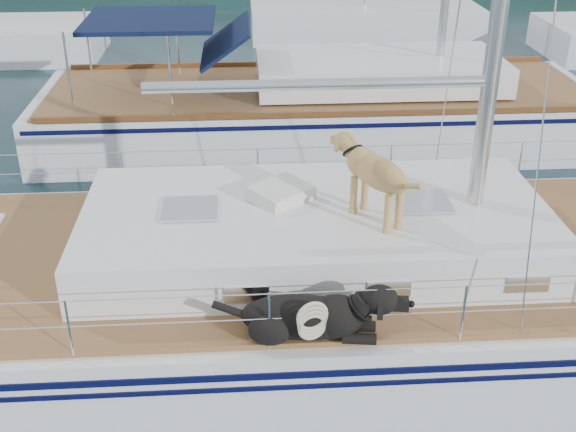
{
  "coord_description": "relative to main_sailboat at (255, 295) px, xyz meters",
  "views": [
    {
      "loc": [
        0.01,
        -7.17,
        5.37
      ],
      "look_at": [
        0.5,
        0.2,
        1.6
      ],
      "focal_mm": 45.0,
      "sensor_mm": 36.0,
      "label": 1
    }
  ],
  "objects": [
    {
      "name": "bg_boat_center",
      "position": [
        3.9,
        16.01,
        -0.23
      ],
      "size": [
        7.2,
        3.0,
        11.65
      ],
      "color": "white",
      "rests_on": "ground"
    },
    {
      "name": "neighbor_sailboat",
      "position": [
        1.55,
        6.69,
        -0.05
      ],
      "size": [
        11.0,
        3.5,
        13.3
      ],
      "color": "white",
      "rests_on": "ground"
    },
    {
      "name": "main_sailboat",
      "position": [
        0.0,
        0.0,
        0.0
      ],
      "size": [
        12.0,
        3.84,
        14.01
      ],
      "color": "white",
      "rests_on": "ground"
    },
    {
      "name": "ground",
      "position": [
        -0.1,
        0.01,
        -0.68
      ],
      "size": [
        120.0,
        120.0,
        0.0
      ],
      "primitive_type": "plane",
      "color": "black",
      "rests_on": "ground"
    }
  ]
}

